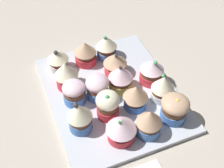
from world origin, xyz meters
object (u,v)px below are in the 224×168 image
Objects in this scene: cupcake_7 at (106,47)px; cupcake_13 at (74,92)px; cupcake_6 at (115,63)px; cupcake_14 at (66,74)px; cupcake_0 at (174,108)px; cupcake_3 at (149,122)px; cupcake_1 at (163,88)px; cupcake_2 at (152,72)px; cupcake_12 at (80,116)px; cupcake_4 at (136,96)px; cupcake_15 at (58,60)px; cupcake_8 at (121,129)px; cupcake_5 at (121,78)px; cupcake_10 at (97,86)px; cupcake_9 at (108,104)px; cupcake_11 at (85,53)px; baking_tray at (112,93)px.

cupcake_7 is 1.18× the size of cupcake_13.
cupcake_6 is 13.31cm from cupcake_14.
cupcake_3 is (-1.54, 7.31, 0.27)cm from cupcake_0.
cupcake_2 is at bearing -2.91° from cupcake_1.
cupcake_12 is (6.88, 13.77, 0.42)cm from cupcake_3.
cupcake_6 is 19.71cm from cupcake_12.
cupcake_4 is at bearing -179.58° from cupcake_6.
cupcake_15 is at bearing 38.33° from cupcake_0.
cupcake_3 is 1.10× the size of cupcake_8.
cupcake_10 is (-0.28, 6.44, -0.16)cm from cupcake_5.
cupcake_3 is 20.58cm from cupcake_6.
cupcake_3 is 0.95× the size of cupcake_14.
cupcake_14 reaches higher than cupcake_5.
cupcake_9 is at bearing 111.99° from cupcake_2.
cupcake_7 reaches higher than cupcake_13.
cupcake_0 is 27.89cm from cupcake_14.
cupcake_1 is at bearing -109.58° from cupcake_13.
cupcake_2 is 1.10× the size of cupcake_15.
cupcake_0 is 19.33cm from cupcake_10.
cupcake_3 is 1.01× the size of cupcake_7.
cupcake_2 is 14.88cm from cupcake_10.
cupcake_7 is at bearing -89.49° from cupcake_11.
cupcake_5 is at bearing 7.57° from cupcake_4.
cupcake_3 reaches higher than cupcake_13.
cupcake_6 is 1.11× the size of cupcake_13.
cupcake_8 is at bearing 132.53° from cupcake_2.
cupcake_5 is 17.98cm from cupcake_15.
cupcake_1 is 10.75cm from cupcake_5.
cupcake_13 is at bearing -7.73° from cupcake_12.
cupcake_3 is 6.35cm from cupcake_8.
cupcake_6 is at bearing 48.77° from cupcake_2.
cupcake_8 is at bearing 136.83° from cupcake_4.
cupcake_14 is (12.72, 6.27, 0.32)cm from cupcake_9.
cupcake_0 reaches higher than cupcake_13.
cupcake_2 is 10.10cm from cupcake_6.
cupcake_14 is at bearing 46.48° from cupcake_0.
cupcake_14 reaches higher than cupcake_11.
cupcake_15 is at bearing -1.42° from cupcake_12.
cupcake_3 reaches higher than baking_tray.
cupcake_0 is 0.93× the size of cupcake_3.
cupcake_15 is at bearing 62.92° from cupcake_6.
cupcake_8 is 13.83cm from cupcake_10.
cupcake_15 is (19.53, 6.62, -0.41)cm from cupcake_9.
cupcake_3 is 30.58cm from cupcake_15.
cupcake_0 and cupcake_6 have the same top height.
baking_tray is 4.49× the size of cupcake_12.
cupcake_1 is at bearing -150.13° from cupcake_6.
cupcake_15 is at bearing 26.32° from cupcake_10.
cupcake_8 is at bearing 157.49° from cupcake_5.
cupcake_9 is at bearing 89.48° from cupcake_1.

